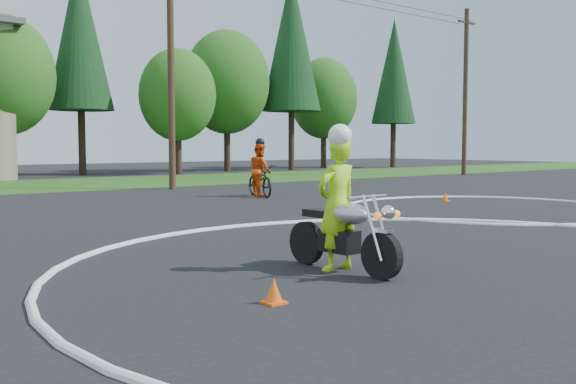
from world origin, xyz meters
TOP-DOWN VIEW (x-y plane):
  - grass_strip at (0.00, 27.00)m, footprint 120.00×10.00m
  - course_markings at (2.17, 4.35)m, footprint 19.05×19.05m
  - primary_motorcycle at (-1.60, 3.91)m, footprint 0.76×2.18m
  - rider_primary_grp at (-1.60, 4.05)m, footprint 0.71×0.48m
  - rider_second_grp at (5.55, 15.61)m, footprint 1.31×2.28m
  - treeline at (14.78, 34.61)m, footprint 38.20×8.10m
  - utility_poles at (5.00, 21.00)m, footprint 41.60×1.12m

SIDE VIEW (x-z plane):
  - course_markings at x=2.17m, z-range -0.05..0.07m
  - grass_strip at x=0.00m, z-range 0.00..0.02m
  - primary_motorcycle at x=-1.60m, z-range -0.02..1.13m
  - rider_second_grp at x=5.55m, z-range -0.31..1.77m
  - rider_primary_grp at x=-1.60m, z-range -0.04..2.09m
  - utility_poles at x=5.00m, z-range 0.20..10.20m
  - treeline at x=14.78m, z-range -0.64..13.88m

